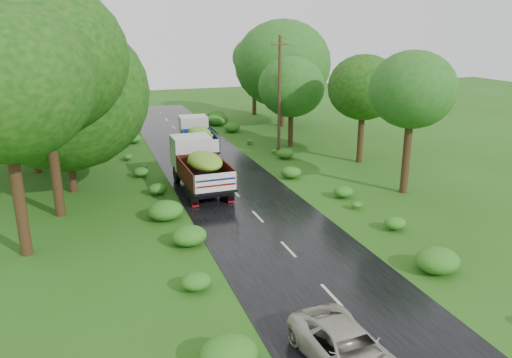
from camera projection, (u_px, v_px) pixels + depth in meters
name	position (u px, v px, depth m)	size (l,w,h in m)	color
ground	(331.00, 295.00, 17.87)	(120.00, 120.00, 0.00)	#244A0F
road	(280.00, 240.00, 22.38)	(6.50, 80.00, 0.02)	black
road_lines	(272.00, 232.00, 23.27)	(0.12, 69.60, 0.00)	#BFB78C
truck_near	(199.00, 163.00, 28.88)	(2.44, 6.60, 2.75)	black
truck_far	(197.00, 135.00, 36.76)	(2.52, 6.14, 2.53)	black
car	(348.00, 351.00, 13.87)	(1.96, 4.25, 1.18)	#ADA89A
utility_pole	(279.00, 94.00, 36.13)	(1.47, 0.47, 8.52)	#382616
trees_left	(45.00, 66.00, 32.31)	(6.68, 33.14, 9.60)	black
trees_right	(303.00, 73.00, 40.47)	(6.07, 30.15, 7.66)	black
shrubs	(225.00, 177.00, 30.39)	(11.90, 44.00, 0.70)	#1C6A19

